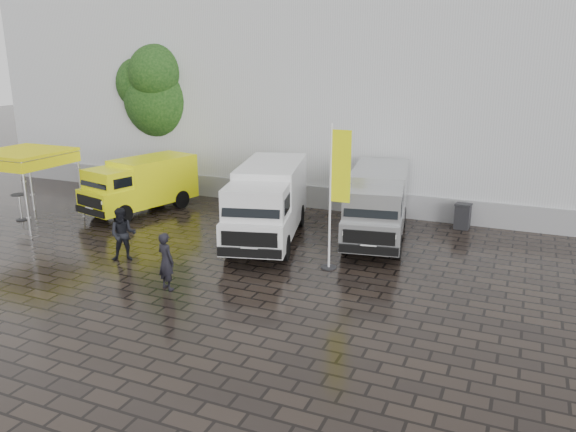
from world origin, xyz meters
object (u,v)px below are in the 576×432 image
Objects in this scene: flagpole at (336,191)px; wheelie_bin at (463,216)px; canopy_tent at (23,156)px; person_front at (166,261)px; van_silver at (377,206)px; van_white at (268,204)px; person_tent at (123,234)px; van_yellow at (140,186)px; cocktail_table at (20,207)px.

flagpole is 4.62× the size of wheelie_bin.
canopy_tent is 0.65× the size of flagpole.
flagpole is 5.50m from person_front.
person_front is at bearing -132.19° from van_silver.
canopy_tent is at bearing -175.45° from van_silver.
van_white is 4.00m from van_silver.
canopy_tent is at bearing 132.39° from person_tent.
wheelie_bin is (3.22, 6.15, -2.05)m from flagpole.
van_yellow reaches higher than person_front.
wheelie_bin is at bearing -106.41° from person_front.
person_tent is at bearing -16.97° from cocktail_table.
van_white reaches higher than van_yellow.
van_white is 6.30× the size of wheelie_bin.
canopy_tent reaches higher than person_front.
cocktail_table is (-13.67, 0.15, -2.00)m from flagpole.
cocktail_table is 10.36m from person_front.
van_white is 1.07× the size of van_silver.
van_yellow is 10.32m from van_silver.
person_tent reaches higher than person_front.
van_white is at bearing 3.06° from van_yellow.
van_white is at bearing 9.89° from canopy_tent.
van_silver is 5.87× the size of wheelie_bin.
cocktail_table is (-10.50, -1.64, -0.81)m from van_white.
van_white is 10.66m from cocktail_table.
person_front is 0.96× the size of person_tent.
van_white is at bearing 150.68° from flagpole.
canopy_tent reaches higher than wheelie_bin.
flagpole is 7.24m from wheelie_bin.
flagpole reaches higher than cocktail_table.
wheelie_bin is (13.07, 3.03, -0.65)m from van_yellow.
flagpole is (9.86, -3.12, 1.40)m from van_yellow.
van_white is at bearing 8.85° from cocktail_table.
flagpole reaches higher than canopy_tent.
canopy_tent is at bearing 175.05° from van_white.
flagpole is at bearing -0.61° from cocktail_table.
canopy_tent is 13.04m from flagpole.
cocktail_table is at bearing -156.84° from wheelie_bin.
person_tent reaches higher than cocktail_table.
canopy_tent is 2.28m from cocktail_table.
van_silver reaches higher than person_front.
van_white reaches higher than wheelie_bin.
van_yellow is 2.91× the size of person_front.
van_silver is 3.73m from flagpole.
canopy_tent is (-3.18, -3.06, 1.59)m from van_yellow.
person_front reaches higher than wheelie_bin.
person_tent is at bearing -17.85° from canopy_tent.
van_yellow is 13.43m from wheelie_bin.
van_silver reaches higher than van_yellow.
van_yellow is 4.87m from cocktail_table.
van_yellow is at bearing 153.84° from van_white.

